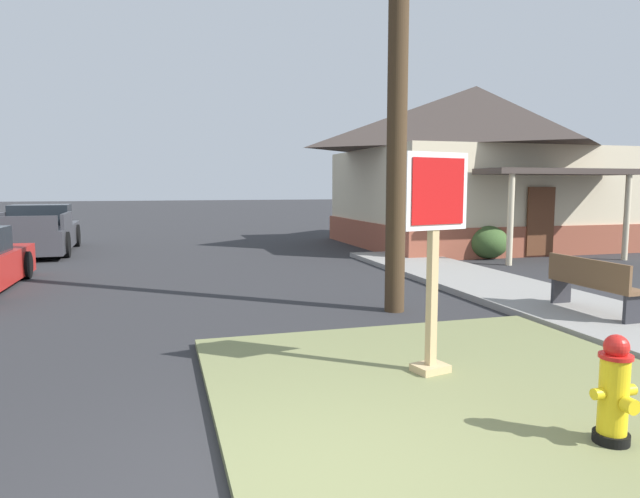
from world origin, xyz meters
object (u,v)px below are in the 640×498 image
object	(u,v)px
pickup_truck_charcoal	(38,233)
street_bench	(592,283)
stop_sign	(434,263)
fire_hydrant	(614,392)
manhole_cover	(254,394)

from	to	relation	value
pickup_truck_charcoal	street_bench	bearing A→B (deg)	-50.45
stop_sign	street_bench	xyz separation A→B (m)	(3.65, 1.74, -0.68)
stop_sign	pickup_truck_charcoal	xyz separation A→B (m)	(-6.41, 13.93, -0.65)
fire_hydrant	street_bench	xyz separation A→B (m)	(3.08, 3.65, 0.10)
fire_hydrant	manhole_cover	bearing A→B (deg)	141.65
street_bench	pickup_truck_charcoal	bearing A→B (deg)	129.55
street_bench	manhole_cover	bearing A→B (deg)	-163.31
stop_sign	street_bench	distance (m)	4.10
fire_hydrant	street_bench	distance (m)	4.77
manhole_cover	street_bench	world-z (taller)	street_bench
stop_sign	manhole_cover	xyz separation A→B (m)	(-1.92, 0.07, -1.26)
manhole_cover	pickup_truck_charcoal	xyz separation A→B (m)	(-4.49, 13.86, 0.61)
pickup_truck_charcoal	fire_hydrant	bearing A→B (deg)	-66.19
stop_sign	street_bench	world-z (taller)	stop_sign
pickup_truck_charcoal	street_bench	distance (m)	15.81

